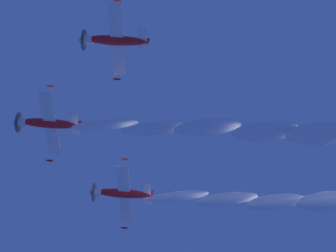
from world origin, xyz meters
The scene contains 3 objects.
airplane_lead centered at (-3.39, -2.52, 75.21)m, with size 7.99×7.73×4.03m.
airplane_left_wingman centered at (9.97, -2.44, 75.90)m, with size 7.98×7.65×3.75m.
airplane_right_wingman centered at (-5.92, 10.96, 77.08)m, with size 7.98×7.73×3.69m.
Camera 1 is at (26.51, -7.60, 1.66)m, focal length 67.55 mm.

